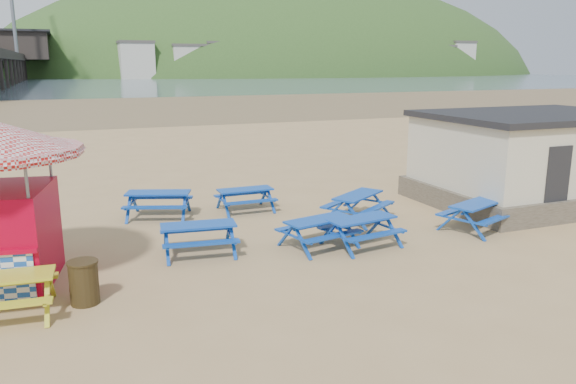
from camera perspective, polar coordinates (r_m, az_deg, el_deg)
name	(u,v)px	position (r m, az deg, el deg)	size (l,w,h in m)	color
ground	(259,243)	(15.38, -2.97, -5.25)	(400.00, 400.00, 0.00)	tan
wet_sand	(105,106)	(69.17, -18.09, 8.32)	(400.00, 400.00, 0.00)	olive
sea	(76,80)	(183.97, -20.74, 10.60)	(400.00, 400.00, 0.00)	#4B5E6C
picnic_table_blue_a	(159,205)	(18.30, -13.00, -1.26)	(2.41, 2.17, 0.83)	blue
picnic_table_blue_b	(245,200)	(18.67, -4.35, -0.80)	(1.80, 1.45, 0.75)	blue
picnic_table_blue_c	(358,207)	(17.67, 7.09, -1.53)	(2.52, 2.41, 0.83)	blue
picnic_table_blue_d	(319,233)	(14.99, 3.15, -4.17)	(2.14, 1.87, 0.78)	blue
picnic_table_blue_e	(361,232)	(15.18, 7.46, -4.03)	(2.10, 1.80, 0.79)	blue
picnic_table_blue_f	(476,216)	(17.41, 18.60, -2.35)	(2.38, 2.17, 0.82)	blue
picnic_table_yellow	(1,297)	(12.28, -27.17, -9.44)	(2.10, 1.74, 0.83)	#9DAE1F
litter_bin	(84,282)	(12.25, -20.02, -8.59)	(0.62, 0.62, 0.91)	#392B14
amenity_block	(532,158)	(21.48, 23.58, 3.21)	(7.40, 5.40, 3.15)	#665B4C
pier	(10,61)	(192.54, -26.40, 11.80)	(24.00, 220.00, 39.29)	black
headland_town	(282,96)	(261.70, -0.60, 9.69)	(264.00, 144.00, 108.00)	#2D4C1E
picnic_table_blue_g	(199,239)	(14.62, -9.04, -4.73)	(2.06, 1.74, 0.79)	blue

